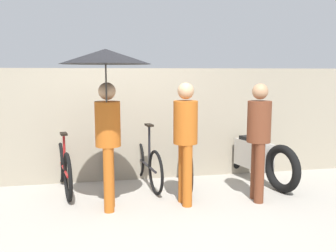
# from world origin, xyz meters

# --- Properties ---
(ground_plane) EXTENTS (30.00, 30.00, 0.00)m
(ground_plane) POSITION_xyz_m (0.00, 0.00, 0.00)
(ground_plane) COLOR #9E998E
(back_wall) EXTENTS (11.00, 0.12, 1.83)m
(back_wall) POSITION_xyz_m (0.00, 1.85, 0.91)
(back_wall) COLOR gray
(back_wall) RESTS_ON ground
(parked_bicycle_0) EXTENTS (0.48, 1.64, 1.07)m
(parked_bicycle_0) POSITION_xyz_m (-0.94, 1.42, 0.36)
(parked_bicycle_0) COLOR black
(parked_bicycle_0) RESTS_ON ground
(parked_bicycle_1) EXTENTS (0.44, 1.84, 1.03)m
(parked_bicycle_1) POSITION_xyz_m (-0.31, 1.47, 0.39)
(parked_bicycle_1) COLOR black
(parked_bicycle_1) RESTS_ON ground
(parked_bicycle_2) EXTENTS (0.44, 1.64, 1.03)m
(parked_bicycle_2) POSITION_xyz_m (0.31, 1.48, 0.35)
(parked_bicycle_2) COLOR black
(parked_bicycle_2) RESTS_ON ground
(parked_bicycle_3) EXTENTS (0.45, 1.68, 1.08)m
(parked_bicycle_3) POSITION_xyz_m (0.94, 1.40, 0.36)
(parked_bicycle_3) COLOR black
(parked_bicycle_3) RESTS_ON ground
(pedestrian_leading) EXTENTS (1.10, 1.10, 2.04)m
(pedestrian_leading) POSITION_xyz_m (-0.32, 0.40, 1.64)
(pedestrian_leading) COLOR #B25619
(pedestrian_leading) RESTS_ON ground
(pedestrian_center) EXTENTS (0.32, 0.32, 1.63)m
(pedestrian_center) POSITION_xyz_m (0.70, 0.50, 0.95)
(pedestrian_center) COLOR #B25619
(pedestrian_center) RESTS_ON ground
(pedestrian_trailing) EXTENTS (0.32, 0.32, 1.62)m
(pedestrian_trailing) POSITION_xyz_m (1.71, 0.44, 0.94)
(pedestrian_trailing) COLOR brown
(pedestrian_trailing) RESTS_ON ground
(motorcycle) EXTENTS (0.76, 2.03, 0.92)m
(motorcycle) POSITION_xyz_m (2.06, 1.37, 0.40)
(motorcycle) COLOR black
(motorcycle) RESTS_ON ground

